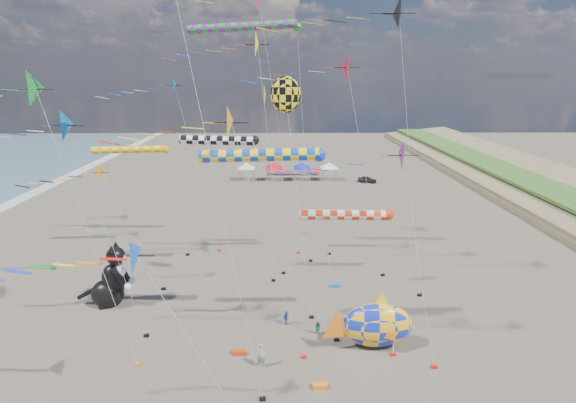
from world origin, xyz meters
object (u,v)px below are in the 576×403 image
(cat_inflatable, at_px, (109,274))
(child_blue, at_px, (286,318))
(child_green, at_px, (318,328))
(fish_inflatable, at_px, (376,325))
(person_adult, at_px, (262,356))
(parked_car, at_px, (367,180))

(cat_inflatable, height_order, child_blue, cat_inflatable)
(cat_inflatable, xyz_separation_m, child_green, (16.75, -4.75, -2.21))
(fish_inflatable, relative_size, person_adult, 3.89)
(person_adult, xyz_separation_m, parked_car, (16.68, 52.39, -0.29))
(fish_inflatable, distance_m, child_blue, 7.05)
(child_blue, bearing_deg, fish_inflatable, -76.87)
(fish_inflatable, height_order, child_blue, fish_inflatable)
(person_adult, height_order, child_blue, person_adult)
(parked_car, bearing_deg, child_green, -171.67)
(fish_inflatable, xyz_separation_m, person_adult, (-7.84, -2.09, -0.93))
(fish_inflatable, bearing_deg, cat_inflatable, 162.68)
(person_adult, xyz_separation_m, child_green, (3.96, 3.77, -0.32))
(cat_inflatable, height_order, fish_inflatable, cat_inflatable)
(cat_inflatable, xyz_separation_m, child_blue, (14.43, -3.28, -2.18))
(cat_inflatable, distance_m, parked_car, 52.88)
(parked_car, bearing_deg, child_blue, -174.70)
(person_adult, relative_size, child_green, 1.60)
(person_adult, bearing_deg, cat_inflatable, 136.69)
(child_green, xyz_separation_m, parked_car, (12.71, 48.62, 0.03))
(child_blue, xyz_separation_m, parked_car, (15.03, 47.14, 0.00))
(cat_inflatable, relative_size, parked_car, 1.66)
(child_green, bearing_deg, cat_inflatable, -164.19)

